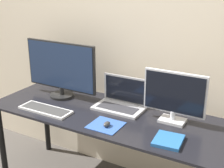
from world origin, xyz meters
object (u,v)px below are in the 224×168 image
laptop (121,100)px  keyboard (45,110)px  monitor_left (61,69)px  monitor_right (174,96)px  mouse (107,124)px  book (168,140)px

laptop → keyboard: bearing=-144.2°
keyboard → laptop: bearing=35.8°
monitor_left → laptop: (0.54, 0.04, -0.18)m
monitor_left → keyboard: 0.38m
monitor_left → monitor_right: monitor_left is taller
monitor_left → monitor_right: size_ratio=1.51×
mouse → book: (0.43, 0.02, -0.01)m
keyboard → book: book is taller
mouse → keyboard: bearing=-179.9°
monitor_left → monitor_right: (0.97, 0.00, -0.05)m
monitor_right → book: size_ratio=2.14×
monitor_left → book: 1.10m
laptop → keyboard: laptop is taller
monitor_right → laptop: (-0.43, 0.04, -0.13)m
book → keyboard: bearing=-179.0°
book → mouse: bearing=-177.9°
monitor_left → mouse: 0.71m
mouse → monitor_left: bearing=154.2°
monitor_right → mouse: bearing=-140.8°
monitor_left → book: size_ratio=3.24×
monitor_right → monitor_left: bearing=-180.0°
laptop → book: (0.50, -0.32, -0.05)m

